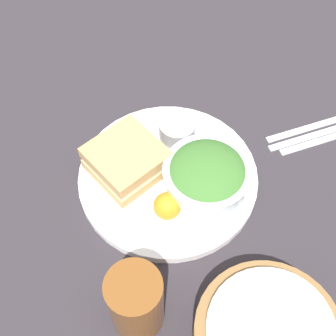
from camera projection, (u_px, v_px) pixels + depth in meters
ground_plane at (168, 180)px, 0.77m from camera, size 4.00×4.00×0.00m
plate at (168, 177)px, 0.77m from camera, size 0.29×0.29×0.02m
sandwich at (127, 160)px, 0.74m from camera, size 0.14×0.14×0.05m
salad_bowl at (207, 176)px, 0.72m from camera, size 0.14×0.14×0.07m
dressing_cup at (177, 130)px, 0.79m from camera, size 0.06×0.06×0.03m
orange_wedge at (167, 206)px, 0.70m from camera, size 0.04×0.04×0.04m
drink_glass at (136, 302)px, 0.60m from camera, size 0.07×0.07×0.12m
fork at (316, 125)px, 0.83m from camera, size 0.19×0.02×0.01m
knife at (321, 133)px, 0.83m from camera, size 0.20×0.02×0.01m
spoon at (326, 141)px, 0.82m from camera, size 0.17×0.02×0.01m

